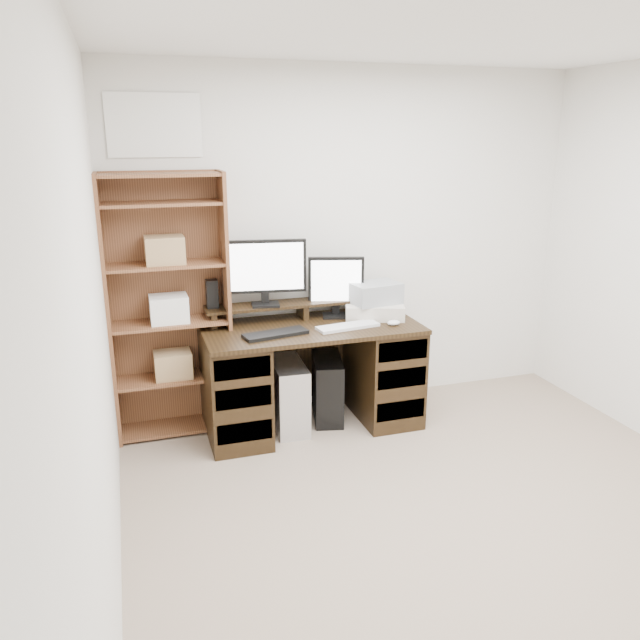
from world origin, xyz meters
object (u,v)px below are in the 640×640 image
desk (311,374)px  monitor_small (336,284)px  monitor_wide (264,269)px  tower_black (327,388)px  bookshelf (169,305)px  tower_silver (288,395)px  printer (374,310)px

desk → monitor_small: bearing=34.5°
monitor_wide → tower_black: size_ratio=1.17×
monitor_small → bookshelf: size_ratio=0.24×
desk → monitor_small: size_ratio=3.43×
monitor_small → tower_black: size_ratio=0.88×
monitor_wide → desk: bearing=-26.7°
monitor_wide → monitor_small: (0.52, -0.03, -0.14)m
desk → monitor_wide: bearing=144.9°
tower_silver → bookshelf: bearing=168.4°
tower_silver → desk: bearing=-0.3°
printer → bookshelf: size_ratio=0.23×
printer → bookshelf: (-1.44, 0.14, 0.12)m
desk → printer: (0.50, 0.07, 0.41)m
monitor_small → bookshelf: 1.18m
monitor_wide → bookshelf: (-0.66, 0.02, -0.21)m
printer → bookshelf: bearing=-166.3°
monitor_wide → tower_silver: bearing=-50.7°
monitor_wide → tower_black: bearing=-7.3°
desk → printer: printer is taller
monitor_small → bookshelf: (-1.18, 0.05, -0.07)m
monitor_wide → printer: monitor_wide is taller
monitor_small → tower_black: monitor_small is taller
monitor_wide → tower_silver: (0.11, -0.18, -0.88)m
desk → bookshelf: (-0.94, 0.21, 0.53)m
monitor_wide → bookshelf: 0.70m
monitor_small → printer: (0.26, -0.09, -0.19)m
monitor_wide → printer: bearing=-0.6°
monitor_wide → tower_black: 1.00m
tower_black → bookshelf: size_ratio=0.28×
desk → tower_silver: bearing=176.6°
desk → printer: size_ratio=3.60×
desk → bookshelf: bookshelf is taller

